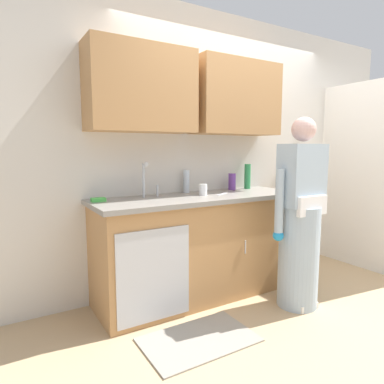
# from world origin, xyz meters

# --- Properties ---
(ground_plane) EXTENTS (9.00, 9.00, 0.00)m
(ground_plane) POSITION_xyz_m (0.00, 0.00, 0.00)
(ground_plane) COLOR tan
(kitchen_wall_with_uppers) EXTENTS (4.80, 0.44, 2.70)m
(kitchen_wall_with_uppers) POSITION_xyz_m (-0.14, 0.99, 1.48)
(kitchen_wall_with_uppers) COLOR beige
(kitchen_wall_with_uppers) RESTS_ON ground
(closet_door_panel) EXTENTS (0.04, 1.10, 2.10)m
(closet_door_panel) POSITION_xyz_m (1.45, 0.40, 1.05)
(closet_door_panel) COLOR silver
(closet_door_panel) RESTS_ON ground
(counter_cabinet) EXTENTS (1.90, 0.62, 0.90)m
(counter_cabinet) POSITION_xyz_m (-0.55, 0.70, 0.45)
(counter_cabinet) COLOR #B27F4C
(counter_cabinet) RESTS_ON ground
(countertop) EXTENTS (1.96, 0.66, 0.04)m
(countertop) POSITION_xyz_m (-0.55, 0.70, 0.92)
(countertop) COLOR gray
(countertop) RESTS_ON counter_cabinet
(sink) EXTENTS (0.50, 0.36, 0.35)m
(sink) POSITION_xyz_m (-0.99, 0.71, 0.93)
(sink) COLOR #B7BABF
(sink) RESTS_ON counter_cabinet
(person_at_sink) EXTENTS (0.55, 0.34, 1.62)m
(person_at_sink) POSITION_xyz_m (0.07, 0.08, 0.69)
(person_at_sink) COLOR white
(person_at_sink) RESTS_ON ground
(floor_mat) EXTENTS (0.80, 0.50, 0.01)m
(floor_mat) POSITION_xyz_m (-0.97, 0.05, 0.01)
(floor_mat) COLOR gray
(floor_mat) RESTS_ON ground
(bottle_dish_liquid) EXTENTS (0.08, 0.08, 0.17)m
(bottle_dish_liquid) POSITION_xyz_m (-0.04, 0.89, 1.02)
(bottle_dish_liquid) COLOR #66388C
(bottle_dish_liquid) RESTS_ON countertop
(bottle_water_short) EXTENTS (0.06, 0.06, 0.22)m
(bottle_water_short) POSITION_xyz_m (-0.55, 0.94, 1.05)
(bottle_water_short) COLOR silver
(bottle_water_short) RESTS_ON countertop
(bottle_water_tall) EXTENTS (0.07, 0.07, 0.26)m
(bottle_water_tall) POSITION_xyz_m (0.17, 0.89, 1.07)
(bottle_water_tall) COLOR #2D8C4C
(bottle_water_tall) RESTS_ON countertop
(cup_by_sink) EXTENTS (0.08, 0.08, 0.10)m
(cup_by_sink) POSITION_xyz_m (-0.51, 0.70, 0.99)
(cup_by_sink) COLOR white
(cup_by_sink) RESTS_ON countertop
(knife_on_counter) EXTENTS (0.22, 0.14, 0.01)m
(knife_on_counter) POSITION_xyz_m (-0.31, 0.68, 0.94)
(knife_on_counter) COLOR silver
(knife_on_counter) RESTS_ON countertop
(sponge) EXTENTS (0.11, 0.07, 0.03)m
(sponge) POSITION_xyz_m (-1.44, 0.82, 0.96)
(sponge) COLOR #4CBF4C
(sponge) RESTS_ON countertop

